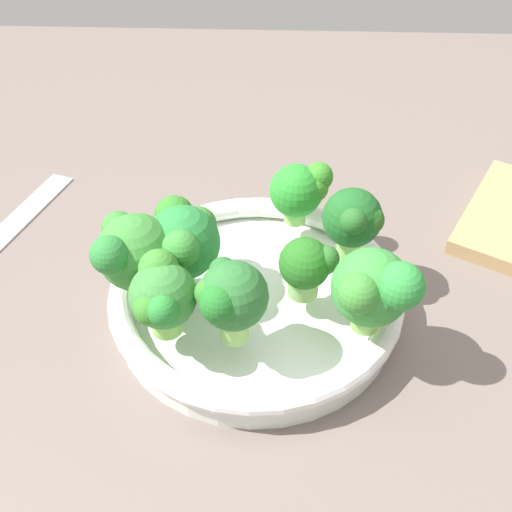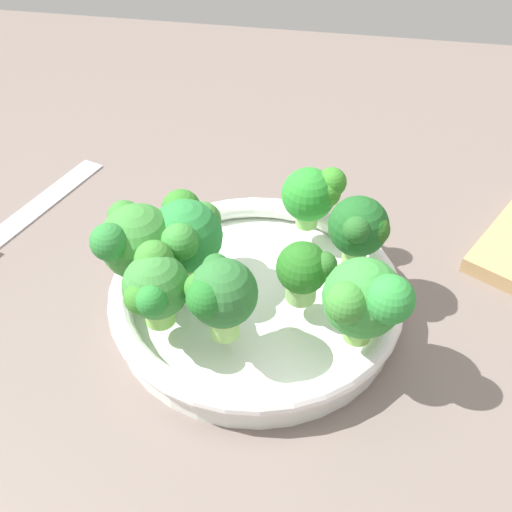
% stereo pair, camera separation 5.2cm
% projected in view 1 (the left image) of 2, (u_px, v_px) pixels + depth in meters
% --- Properties ---
extents(ground_plane, '(1.30, 1.30, 0.03)m').
position_uv_depth(ground_plane, '(230.00, 328.00, 0.56)').
color(ground_plane, '#70625B').
extents(bowl, '(0.26, 0.26, 0.04)m').
position_uv_depth(bowl, '(256.00, 296.00, 0.55)').
color(bowl, white).
rests_on(bowl, ground_plane).
extents(broccoli_floret_0, '(0.06, 0.07, 0.07)m').
position_uv_depth(broccoli_floret_0, '(131.00, 252.00, 0.50)').
color(broccoli_floret_0, '#79BF51').
rests_on(broccoli_floret_0, bowl).
extents(broccoli_floret_1, '(0.06, 0.05, 0.06)m').
position_uv_depth(broccoli_floret_1, '(301.00, 190.00, 0.58)').
color(broccoli_floret_1, '#85CC60').
rests_on(broccoli_floret_1, bowl).
extents(broccoli_floret_2, '(0.06, 0.06, 0.07)m').
position_uv_depth(broccoli_floret_2, '(229.00, 297.00, 0.46)').
color(broccoli_floret_2, '#97CB68').
rests_on(broccoli_floret_2, bowl).
extents(broccoli_floret_3, '(0.06, 0.08, 0.07)m').
position_uv_depth(broccoli_floret_3, '(183.00, 238.00, 0.52)').
color(broccoli_floret_3, '#9CD168').
rests_on(broccoli_floret_3, bowl).
extents(broccoli_floret_4, '(0.05, 0.04, 0.06)m').
position_uv_depth(broccoli_floret_4, '(308.00, 262.00, 0.51)').
color(broccoli_floret_4, '#8EBF69').
rests_on(broccoli_floret_4, bowl).
extents(broccoli_floret_5, '(0.05, 0.06, 0.07)m').
position_uv_depth(broccoli_floret_5, '(162.00, 295.00, 0.47)').
color(broccoli_floret_5, '#92D960').
rests_on(broccoli_floret_5, bowl).
extents(broccoli_floret_6, '(0.07, 0.07, 0.08)m').
position_uv_depth(broccoli_floret_6, '(374.00, 289.00, 0.47)').
color(broccoli_floret_6, '#84C155').
rests_on(broccoli_floret_6, bowl).
extents(broccoli_floret_7, '(0.05, 0.06, 0.07)m').
position_uv_depth(broccoli_floret_7, '(355.00, 220.00, 0.53)').
color(broccoli_floret_7, '#85C45E').
rests_on(broccoli_floret_7, bowl).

